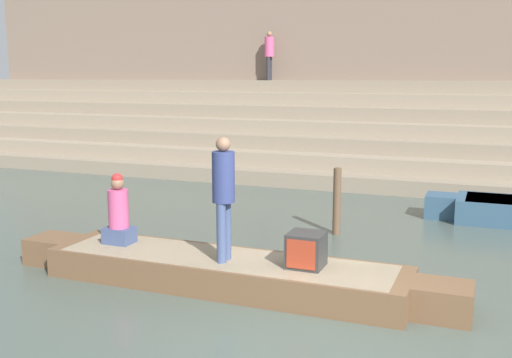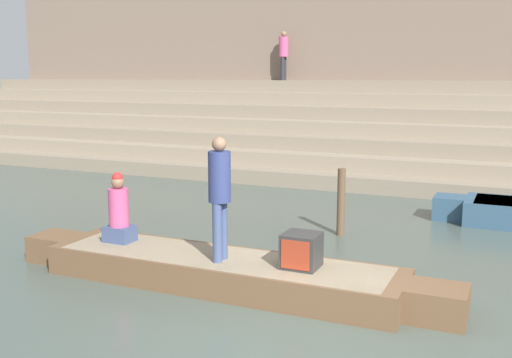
{
  "view_description": "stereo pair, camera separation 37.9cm",
  "coord_description": "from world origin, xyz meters",
  "px_view_note": "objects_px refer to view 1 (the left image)",
  "views": [
    {
      "loc": [
        1.62,
        -6.16,
        2.87
      ],
      "look_at": [
        -1.72,
        2.22,
        1.31
      ],
      "focal_mm": 42.0,
      "sensor_mm": 36.0,
      "label": 1
    },
    {
      "loc": [
        1.97,
        -6.01,
        2.87
      ],
      "look_at": [
        -1.72,
        2.22,
        1.31
      ],
      "focal_mm": 42.0,
      "sensor_mm": 36.0,
      "label": 2
    }
  ],
  "objects_px": {
    "mooring_post": "(337,201)",
    "tv_set": "(306,250)",
    "rowboat_main": "(224,271)",
    "person_standing": "(224,190)",
    "person_on_steps": "(269,52)",
    "person_rowing": "(119,215)"
  },
  "relations": [
    {
      "from": "mooring_post",
      "to": "tv_set",
      "type": "bearing_deg",
      "value": -82.92
    },
    {
      "from": "tv_set",
      "to": "mooring_post",
      "type": "relative_size",
      "value": 0.38
    },
    {
      "from": "rowboat_main",
      "to": "person_standing",
      "type": "relative_size",
      "value": 3.88
    },
    {
      "from": "person_on_steps",
      "to": "rowboat_main",
      "type": "bearing_deg",
      "value": -125.79
    },
    {
      "from": "mooring_post",
      "to": "person_on_steps",
      "type": "height_order",
      "value": "person_on_steps"
    },
    {
      "from": "mooring_post",
      "to": "person_on_steps",
      "type": "xyz_separation_m",
      "value": [
        -4.57,
        8.7,
        3.03
      ]
    },
    {
      "from": "rowboat_main",
      "to": "mooring_post",
      "type": "bearing_deg",
      "value": 79.26
    },
    {
      "from": "person_standing",
      "to": "rowboat_main",
      "type": "bearing_deg",
      "value": 104.06
    },
    {
      "from": "person_rowing",
      "to": "person_on_steps",
      "type": "bearing_deg",
      "value": 84.64
    },
    {
      "from": "rowboat_main",
      "to": "person_on_steps",
      "type": "bearing_deg",
      "value": 110.2
    },
    {
      "from": "person_standing",
      "to": "mooring_post",
      "type": "height_order",
      "value": "person_standing"
    },
    {
      "from": "rowboat_main",
      "to": "tv_set",
      "type": "distance_m",
      "value": 1.24
    },
    {
      "from": "person_rowing",
      "to": "mooring_post",
      "type": "height_order",
      "value": "person_rowing"
    },
    {
      "from": "mooring_post",
      "to": "person_on_steps",
      "type": "relative_size",
      "value": 0.76
    },
    {
      "from": "rowboat_main",
      "to": "person_rowing",
      "type": "distance_m",
      "value": 1.85
    },
    {
      "from": "person_rowing",
      "to": "person_on_steps",
      "type": "xyz_separation_m",
      "value": [
        -2.06,
        11.87,
        2.8
      ]
    },
    {
      "from": "tv_set",
      "to": "mooring_post",
      "type": "xyz_separation_m",
      "value": [
        -0.4,
        3.22,
        -0.02
      ]
    },
    {
      "from": "person_standing",
      "to": "tv_set",
      "type": "relative_size",
      "value": 3.62
    },
    {
      "from": "person_standing",
      "to": "person_rowing",
      "type": "xyz_separation_m",
      "value": [
        -1.81,
        0.21,
        -0.54
      ]
    },
    {
      "from": "tv_set",
      "to": "mooring_post",
      "type": "height_order",
      "value": "mooring_post"
    },
    {
      "from": "person_rowing",
      "to": "rowboat_main",
      "type": "bearing_deg",
      "value": -17.89
    },
    {
      "from": "person_rowing",
      "to": "person_on_steps",
      "type": "height_order",
      "value": "person_on_steps"
    }
  ]
}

